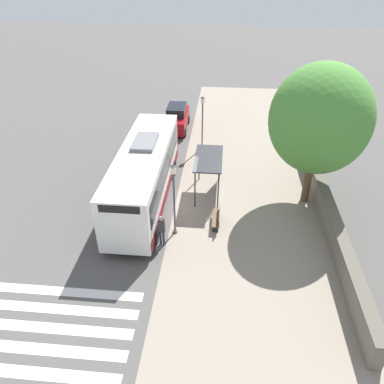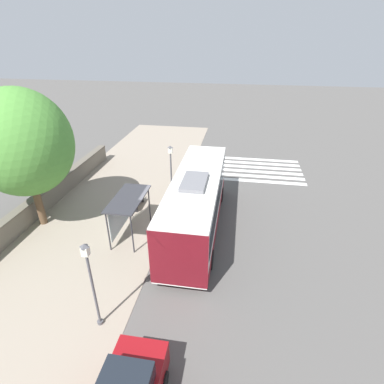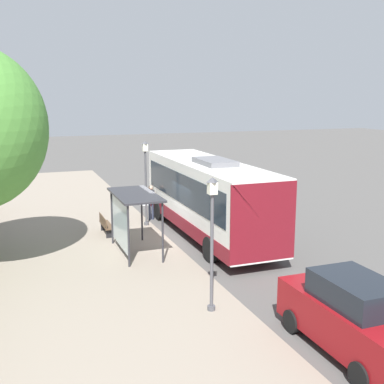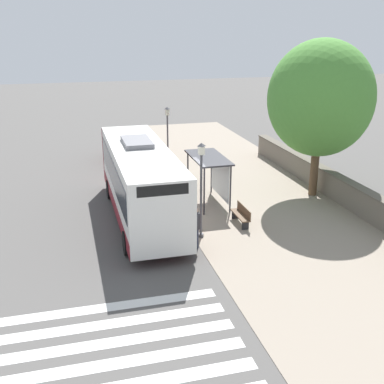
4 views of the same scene
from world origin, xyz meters
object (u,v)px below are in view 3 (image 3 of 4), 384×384
(parked_car_behind_bus, at_px, (352,316))
(bus, at_px, (208,196))
(bench, at_px, (106,225))
(bus_shelter, at_px, (131,204))
(pedestrian, at_px, (151,199))
(street_lamp_near, at_px, (146,176))
(street_lamp_far, at_px, (212,233))

(parked_car_behind_bus, bearing_deg, bus, 87.30)
(bus, xyz_separation_m, bench, (-4.32, 1.93, -1.42))
(bus_shelter, bearing_deg, bench, 99.64)
(pedestrian, xyz_separation_m, street_lamp_near, (-0.53, -1.02, 1.42))
(bench, relative_size, street_lamp_near, 0.40)
(bench, distance_m, street_lamp_far, 9.53)
(pedestrian, relative_size, street_lamp_near, 0.43)
(bench, relative_size, parked_car_behind_bus, 0.39)
(pedestrian, height_order, parked_car_behind_bus, parked_car_behind_bus)
(pedestrian, xyz_separation_m, bench, (-2.73, -1.92, -0.60))
(pedestrian, relative_size, bench, 1.08)
(bench, distance_m, parked_car_behind_bus, 13.20)
(parked_car_behind_bus, bearing_deg, pedestrian, 94.28)
(pedestrian, bearing_deg, bus_shelter, -113.70)
(bus, bearing_deg, street_lamp_near, 126.83)
(bus, bearing_deg, street_lamp_far, -111.44)
(pedestrian, xyz_separation_m, street_lamp_far, (-1.27, -11.13, 1.34))
(bench, bearing_deg, street_lamp_near, 22.28)
(bus_shelter, height_order, street_lamp_near, street_lamp_near)
(street_lamp_far, bearing_deg, bus, 68.56)
(pedestrian, bearing_deg, street_lamp_far, -96.49)
(bench, bearing_deg, parked_car_behind_bus, -73.17)
(street_lamp_near, height_order, parked_car_behind_bus, street_lamp_near)
(pedestrian, relative_size, parked_car_behind_bus, 0.42)
(bench, xyz_separation_m, street_lamp_near, (2.20, 0.90, 2.02))
(pedestrian, distance_m, street_lamp_near, 1.83)
(bus_shelter, relative_size, bench, 2.05)
(pedestrian, distance_m, bench, 3.39)
(bus, bearing_deg, bench, 155.92)
(street_lamp_near, bearing_deg, bus, -53.17)
(bus_shelter, relative_size, street_lamp_near, 0.82)
(pedestrian, distance_m, parked_car_behind_bus, 14.59)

